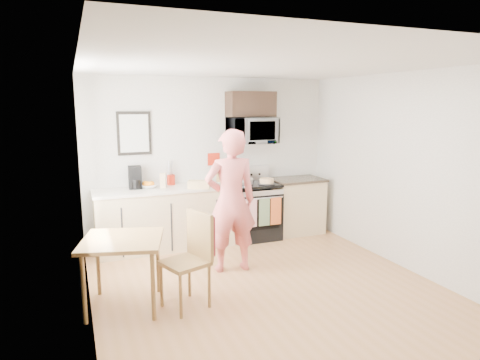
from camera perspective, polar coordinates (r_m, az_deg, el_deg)
name	(u,v)px	position (r m, az deg, el deg)	size (l,w,h in m)	color
floor	(271,291)	(5.23, 4.20, -14.59)	(4.60, 4.60, 0.00)	#A67140
back_wall	(211,159)	(6.95, -3.95, 2.78)	(4.00, 0.04, 2.60)	beige
front_wall	(432,245)	(3.00, 24.19, -7.88)	(4.00, 0.04, 2.60)	beige
left_wall	(85,197)	(4.36, -20.00, -2.19)	(0.04, 4.60, 2.60)	beige
right_wall	(412,173)	(5.98, 21.90, 0.88)	(0.04, 4.60, 2.60)	beige
ceiling	(274,64)	(4.77, 4.61, 15.10)	(4.00, 4.60, 0.04)	silver
window	(84,161)	(5.11, -20.06, 2.38)	(0.06, 1.40, 1.50)	white
cabinet_left	(167,219)	(6.63, -9.69, -5.20)	(2.10, 0.60, 0.90)	beige
countertop_left	(166,189)	(6.52, -9.81, -1.21)	(2.14, 0.64, 0.04)	beige
cabinet_right	(296,207)	(7.39, 7.49, -3.54)	(0.84, 0.60, 0.90)	beige
countertop_right	(297,180)	(7.30, 7.57, 0.05)	(0.88, 0.64, 0.04)	black
range	(254,212)	(7.03, 1.86, -4.28)	(0.76, 0.70, 1.16)	black
microwave	(252,131)	(6.92, 1.57, 6.60)	(0.76, 0.51, 0.42)	silver
upper_cabinet	(251,104)	(6.95, 1.44, 10.08)	(0.76, 0.35, 0.40)	black
wall_art	(134,133)	(6.62, -13.94, 6.06)	(0.50, 0.04, 0.65)	black
wall_trivet	(214,159)	(6.95, -3.52, 2.79)	(0.20, 0.02, 0.20)	red
person	(231,201)	(5.57, -1.25, -2.82)	(0.68, 0.45, 1.87)	#C14135
dining_table	(122,247)	(4.78, -15.41, -8.56)	(0.88, 0.88, 0.77)	brown
chair	(196,245)	(4.73, -5.94, -8.65)	(0.60, 0.56, 1.03)	brown
knife_block	(222,175)	(6.92, -2.44, 0.72)	(0.11, 0.15, 0.23)	brown
utensil_crock	(171,175)	(6.73, -9.20, 0.64)	(0.13, 0.13, 0.38)	red
fruit_bowl	(149,185)	(6.53, -12.10, -0.70)	(0.28, 0.28, 0.11)	white
milk_carton	(163,181)	(6.50, -10.25, -0.08)	(0.08, 0.08, 0.22)	#D3B07E
coffee_maker	(135,178)	(6.54, -13.81, 0.25)	(0.21, 0.29, 0.33)	black
bread_bag	(199,184)	(6.40, -5.51, -0.60)	(0.32, 0.15, 0.12)	tan
cake	(267,181)	(6.83, 3.57, -0.17)	(0.27, 0.27, 0.09)	black
kettle	(240,175)	(7.00, 0.02, 0.65)	(0.20, 0.20, 0.25)	white
pot	(247,181)	(6.80, 0.95, -0.14)	(0.19, 0.32, 0.10)	silver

